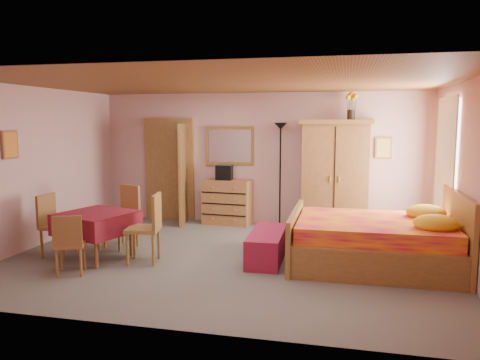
% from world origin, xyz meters
% --- Properties ---
extents(floor, '(6.50, 6.50, 0.00)m').
position_xyz_m(floor, '(0.00, 0.00, 0.00)').
color(floor, slate).
rests_on(floor, ground).
extents(ceiling, '(6.50, 6.50, 0.00)m').
position_xyz_m(ceiling, '(0.00, 0.00, 2.60)').
color(ceiling, brown).
rests_on(ceiling, wall_back).
extents(wall_back, '(6.50, 0.10, 2.60)m').
position_xyz_m(wall_back, '(0.00, 2.50, 1.30)').
color(wall_back, '#C5908F').
rests_on(wall_back, floor).
extents(wall_front, '(6.50, 0.10, 2.60)m').
position_xyz_m(wall_front, '(0.00, -2.50, 1.30)').
color(wall_front, '#C5908F').
rests_on(wall_front, floor).
extents(wall_left, '(0.10, 5.00, 2.60)m').
position_xyz_m(wall_left, '(-3.25, 0.00, 1.30)').
color(wall_left, '#C5908F').
rests_on(wall_left, floor).
extents(wall_right, '(0.10, 5.00, 2.60)m').
position_xyz_m(wall_right, '(3.25, 0.00, 1.30)').
color(wall_right, '#C5908F').
rests_on(wall_right, floor).
extents(doorway, '(1.06, 0.12, 2.15)m').
position_xyz_m(doorway, '(-1.90, 2.47, 1.02)').
color(doorway, '#9E6B35').
rests_on(doorway, floor).
extents(window, '(0.08, 1.40, 1.95)m').
position_xyz_m(window, '(3.21, 1.20, 1.45)').
color(window, white).
rests_on(window, wall_right).
extents(picture_left, '(0.04, 0.32, 0.42)m').
position_xyz_m(picture_left, '(-3.22, -0.60, 1.70)').
color(picture_left, orange).
rests_on(picture_left, wall_left).
extents(picture_back, '(0.30, 0.04, 0.40)m').
position_xyz_m(picture_back, '(2.35, 2.47, 1.55)').
color(picture_back, '#D8BF59').
rests_on(picture_back, wall_back).
extents(chest_of_drawers, '(0.97, 0.54, 0.89)m').
position_xyz_m(chest_of_drawers, '(-0.61, 2.28, 0.44)').
color(chest_of_drawers, '#AA6B39').
rests_on(chest_of_drawers, floor).
extents(wall_mirror, '(1.00, 0.10, 0.79)m').
position_xyz_m(wall_mirror, '(-0.61, 2.49, 1.55)').
color(wall_mirror, silver).
rests_on(wall_mirror, wall_back).
extents(stereo, '(0.32, 0.24, 0.29)m').
position_xyz_m(stereo, '(-0.67, 2.27, 1.04)').
color(stereo, black).
rests_on(stereo, chest_of_drawers).
extents(floor_lamp, '(0.31, 0.31, 2.02)m').
position_xyz_m(floor_lamp, '(0.44, 2.26, 1.01)').
color(floor_lamp, black).
rests_on(floor_lamp, floor).
extents(wardrobe, '(1.36, 0.75, 2.07)m').
position_xyz_m(wardrobe, '(1.50, 2.21, 1.04)').
color(wardrobe, '#996233').
rests_on(wardrobe, floor).
extents(sunflower_vase, '(0.20, 0.20, 0.50)m').
position_xyz_m(sunflower_vase, '(1.74, 2.22, 2.32)').
color(sunflower_vase, yellow).
rests_on(sunflower_vase, wardrobe).
extents(bed, '(2.34, 1.85, 1.08)m').
position_xyz_m(bed, '(2.09, 0.13, 0.54)').
color(bed, '#C61340').
rests_on(bed, floor).
extents(bench, '(0.51, 1.30, 0.43)m').
position_xyz_m(bench, '(0.57, 0.03, 0.21)').
color(bench, maroon).
rests_on(bench, floor).
extents(dining_table, '(1.20, 1.20, 0.70)m').
position_xyz_m(dining_table, '(-1.91, -0.48, 0.35)').
color(dining_table, maroon).
rests_on(dining_table, floor).
extents(chair_south, '(0.49, 0.49, 0.83)m').
position_xyz_m(chair_south, '(-1.90, -1.18, 0.41)').
color(chair_south, '#A56638').
rests_on(chair_south, floor).
extents(chair_north, '(0.60, 0.60, 1.00)m').
position_xyz_m(chair_north, '(-1.87, 0.20, 0.50)').
color(chair_north, olive).
rests_on(chair_north, floor).
extents(chair_west, '(0.44, 0.44, 0.95)m').
position_xyz_m(chair_west, '(-2.56, -0.48, 0.47)').
color(chair_west, olive).
rests_on(chair_west, floor).
extents(chair_east, '(0.53, 0.53, 1.01)m').
position_xyz_m(chair_east, '(-1.17, -0.48, 0.50)').
color(chair_east, '#A87C39').
rests_on(chair_east, floor).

